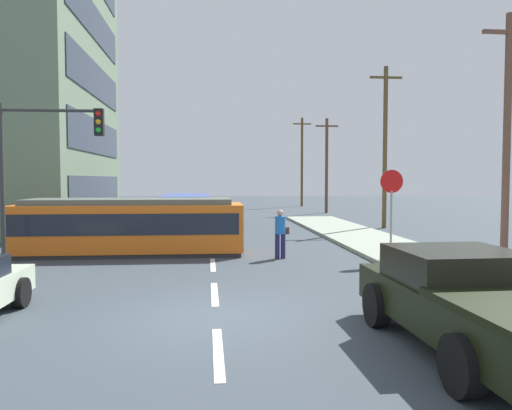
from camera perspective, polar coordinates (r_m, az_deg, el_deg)
name	(u,v)px	position (r m, az deg, el deg)	size (l,w,h in m)	color
ground_plane	(212,248)	(19.88, -5.08, -4.88)	(120.00, 120.00, 0.00)	#3B444B
sidewalk_curb_right	(420,259)	(17.37, 18.22, -5.93)	(3.20, 36.00, 0.14)	#949F8B
lane_stripe_0	(218,352)	(8.16, -4.35, -16.45)	(0.16, 2.40, 0.01)	silver
lane_stripe_1	(215,294)	(12.01, -4.76, -10.09)	(0.16, 2.40, 0.01)	silver
lane_stripe_2	(213,265)	(15.93, -4.96, -6.83)	(0.16, 2.40, 0.01)	silver
lane_stripe_3	(211,235)	(24.46, -5.17, -3.38)	(0.16, 2.40, 0.01)	silver
lane_stripe_4	(210,224)	(30.43, -5.24, -2.13)	(0.16, 2.40, 0.01)	silver
streetcar_tram	(131,225)	(18.60, -14.12, -2.28)	(8.04, 2.61, 2.01)	orange
city_bus	(186,210)	(26.91, -7.99, -0.54)	(2.55, 5.95, 1.86)	#3D4F93
pedestrian_crossing	(280,231)	(17.02, 2.81, -2.99)	(0.51, 0.36, 1.67)	navy
pickup_truck_parked	(471,301)	(8.66, 23.41, -10.09)	(2.35, 5.04, 1.55)	black
parked_sedan_mid	(89,227)	(22.96, -18.58, -2.39)	(2.18, 4.46, 1.19)	#3E682D
parked_sedan_far	(115,217)	(28.45, -15.85, -1.34)	(2.09, 4.18, 1.19)	black
parked_sedan_furthest	(128,210)	(34.43, -14.42, -0.58)	(2.12, 4.18, 1.19)	#365D2E
stop_sign	(391,195)	(16.96, 15.23, 1.12)	(0.76, 0.07, 2.88)	gray
traffic_light_mast	(43,152)	(16.84, -23.15, 5.59)	(3.16, 0.33, 5.04)	#333333
utility_pole_near	(507,134)	(18.15, 26.77, 7.30)	(1.80, 0.24, 8.01)	brown
utility_pole_mid	(385,144)	(28.44, 14.54, 6.72)	(1.80, 0.24, 8.85)	brown
utility_pole_far	(327,164)	(40.14, 8.08, 4.70)	(1.80, 0.24, 7.51)	brown
utility_pole_distant	(302,160)	(49.86, 5.27, 5.11)	(1.80, 0.24, 8.76)	brown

